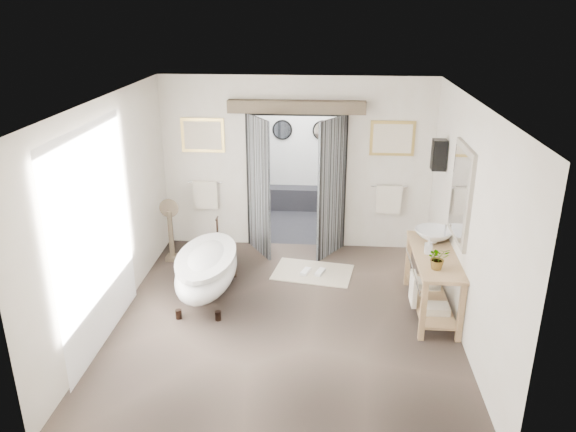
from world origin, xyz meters
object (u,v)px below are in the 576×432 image
(clawfoot_tub, at_px, (207,269))
(vanity, at_px, (431,278))
(rug, at_px, (313,272))
(basin, at_px, (434,236))

(clawfoot_tub, bearing_deg, vanity, -3.35)
(rug, bearing_deg, vanity, -32.61)
(vanity, relative_size, basin, 3.00)
(rug, bearing_deg, basin, -20.09)
(clawfoot_tub, height_order, vanity, clawfoot_tub)
(vanity, height_order, rug, vanity)
(basin, bearing_deg, rug, 160.89)
(rug, height_order, basin, basin)
(vanity, bearing_deg, rug, 147.39)
(clawfoot_tub, distance_m, vanity, 3.11)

